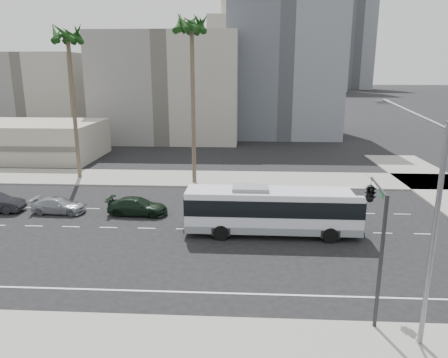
# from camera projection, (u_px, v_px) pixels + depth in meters

# --- Properties ---
(ground) EXTENTS (700.00, 700.00, 0.00)m
(ground) POSITION_uv_depth(u_px,v_px,m) (224.00, 230.00, 32.38)
(ground) COLOR black
(ground) RESTS_ON ground
(sidewalk_north) EXTENTS (120.00, 7.00, 0.15)m
(sidewalk_north) POSITION_uv_depth(u_px,v_px,m) (231.00, 179.00, 47.35)
(sidewalk_north) COLOR gray
(sidewalk_north) RESTS_ON ground
(commercial_low) EXTENTS (22.00, 12.16, 5.00)m
(commercial_low) POSITION_uv_depth(u_px,v_px,m) (19.00, 140.00, 58.51)
(commercial_low) COLOR #A8A290
(commercial_low) RESTS_ON ground
(midrise_beige_west) EXTENTS (24.00, 18.00, 18.00)m
(midrise_beige_west) POSITION_uv_depth(u_px,v_px,m) (170.00, 87.00, 74.29)
(midrise_beige_west) COLOR gray
(midrise_beige_west) RESTS_ON ground
(midrise_gray_center) EXTENTS (20.00, 20.00, 26.00)m
(midrise_gray_center) POSITION_uv_depth(u_px,v_px,m) (282.00, 64.00, 78.99)
(midrise_gray_center) COLOR slate
(midrise_gray_center) RESTS_ON ground
(midrise_beige_far) EXTENTS (18.00, 16.00, 15.00)m
(midrise_beige_far) POSITION_uv_depth(u_px,v_px,m) (41.00, 94.00, 80.91)
(midrise_beige_far) COLOR gray
(midrise_beige_far) RESTS_ON ground
(civic_tower) EXTENTS (42.00, 42.00, 129.00)m
(civic_tower) POSITION_uv_depth(u_px,v_px,m) (243.00, 26.00, 264.53)
(civic_tower) COLOR beige
(civic_tower) RESTS_ON ground
(highrise_right) EXTENTS (26.00, 26.00, 70.00)m
(highrise_right) POSITION_uv_depth(u_px,v_px,m) (324.00, 29.00, 243.61)
(highrise_right) COLOR #575C64
(highrise_right) RESTS_ON ground
(highrise_far) EXTENTS (22.00, 22.00, 60.00)m
(highrise_far) POSITION_uv_depth(u_px,v_px,m) (354.00, 42.00, 272.52)
(highrise_far) COLOR #575C64
(highrise_far) RESTS_ON ground
(city_bus) EXTENTS (12.81, 3.14, 3.67)m
(city_bus) POSITION_uv_depth(u_px,v_px,m) (273.00, 210.00, 31.11)
(city_bus) COLOR silver
(city_bus) RESTS_ON ground
(car_a) EXTENTS (2.33, 5.16, 1.47)m
(car_a) POSITION_uv_depth(u_px,v_px,m) (138.00, 206.00, 35.71)
(car_a) COLOR black
(car_a) RESTS_ON ground
(car_b) EXTENTS (2.09, 4.64, 1.32)m
(car_b) POSITION_uv_depth(u_px,v_px,m) (59.00, 205.00, 36.13)
(car_b) COLOR gray
(car_b) RESTS_ON ground
(streetlight_corner) EXTENTS (1.72, 4.88, 10.48)m
(streetlight_corner) POSITION_uv_depth(u_px,v_px,m) (427.00, 215.00, 17.83)
(streetlight_corner) COLOR slate
(streetlight_corner) RESTS_ON ground
(traffic_signal) EXTENTS (3.06, 4.06, 6.61)m
(traffic_signal) POSITION_uv_depth(u_px,v_px,m) (371.00, 198.00, 21.63)
(traffic_signal) COLOR #262628
(traffic_signal) RESTS_ON ground
(palm_near) EXTENTS (5.20, 5.20, 17.50)m
(palm_near) POSITION_uv_depth(u_px,v_px,m) (192.00, 29.00, 41.98)
(palm_near) COLOR brown
(palm_near) RESTS_ON ground
(palm_mid) EXTENTS (5.40, 5.40, 16.68)m
(palm_mid) POSITION_uv_depth(u_px,v_px,m) (68.00, 40.00, 44.12)
(palm_mid) COLOR brown
(palm_mid) RESTS_ON ground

